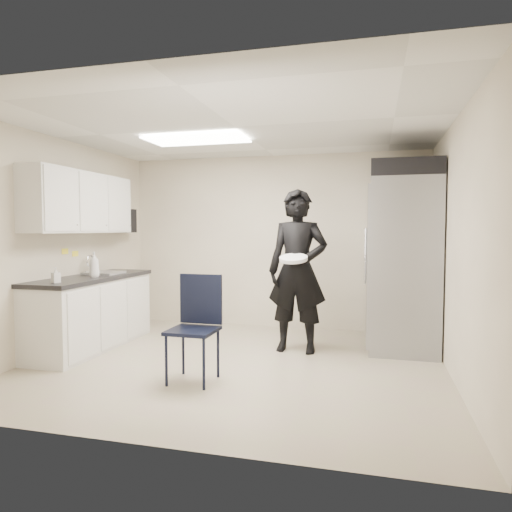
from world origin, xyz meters
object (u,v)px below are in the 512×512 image
(folding_chair, at_px, (193,331))
(man_tuxedo, at_px, (298,271))
(lower_counter, at_px, (92,314))
(commercial_fridge, at_px, (402,264))

(folding_chair, xyz_separation_m, man_tuxedo, (0.81, 1.37, 0.48))
(lower_counter, height_order, commercial_fridge, commercial_fridge)
(lower_counter, relative_size, folding_chair, 1.88)
(folding_chair, relative_size, man_tuxedo, 0.51)
(lower_counter, relative_size, commercial_fridge, 0.90)
(lower_counter, height_order, folding_chair, folding_chair)
(commercial_fridge, bearing_deg, folding_chair, -136.45)
(lower_counter, bearing_deg, folding_chair, -27.05)
(folding_chair, bearing_deg, lower_counter, 153.96)
(commercial_fridge, distance_m, man_tuxedo, 1.38)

